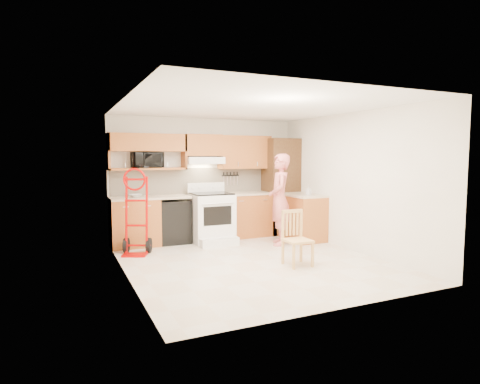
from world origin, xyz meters
TOP-DOWN VIEW (x-y plane):
  - floor at (0.00, 0.00)m, footprint 4.00×4.50m
  - ceiling at (0.00, 0.00)m, footprint 4.00×4.50m
  - wall_back at (0.00, 2.26)m, footprint 4.00×0.02m
  - wall_front at (0.00, -2.26)m, footprint 4.00×0.02m
  - wall_left at (-2.01, 0.00)m, footprint 0.02×4.50m
  - wall_right at (2.01, 0.00)m, footprint 0.02×4.50m
  - backsplash at (0.00, 2.23)m, footprint 3.92×0.03m
  - lower_cab_left at (-1.55, 1.95)m, footprint 0.90×0.60m
  - dishwasher at (-0.80, 1.95)m, footprint 0.60×0.60m
  - lower_cab_right at (0.83, 1.95)m, footprint 1.14×0.60m
  - countertop_left at (-1.25, 1.95)m, footprint 1.50×0.63m
  - countertop_right at (0.83, 1.95)m, footprint 1.14×0.63m
  - cab_return_right at (1.70, 1.15)m, footprint 0.60×1.00m
  - countertop_return at (1.70, 1.15)m, footprint 0.63×1.00m
  - pantry_tall at (1.65, 1.95)m, footprint 0.70×0.60m
  - upper_cab_left at (-1.25, 2.08)m, footprint 1.50×0.33m
  - upper_shelf_mw at (-1.25, 2.08)m, footprint 1.50×0.33m
  - upper_cab_center at (-0.12, 2.08)m, footprint 0.76×0.33m
  - upper_cab_right at (0.83, 2.08)m, footprint 1.14×0.33m
  - range_hood at (-0.12, 2.02)m, footprint 0.76×0.46m
  - knife_strip at (0.55, 2.21)m, footprint 0.40×0.05m
  - microwave at (-1.26, 2.08)m, footprint 0.60×0.45m
  - range at (-0.08, 1.64)m, footprint 0.79×1.04m
  - person at (1.04, 0.93)m, footprint 0.65×0.76m
  - hand_truck at (-1.65, 1.27)m, footprint 0.69×0.67m
  - dining_chair at (0.53, -0.51)m, footprint 0.40×0.43m
  - soap_bottle at (1.70, 0.92)m, footprint 0.10×0.10m
  - bowl at (-1.52, 1.95)m, footprint 0.27×0.27m

SIDE VIEW (x-z plane):
  - floor at x=0.00m, z-range -0.02..0.00m
  - dishwasher at x=-0.80m, z-range 0.00..0.85m
  - dining_chair at x=0.53m, z-range 0.00..0.87m
  - lower_cab_left at x=-1.55m, z-range 0.00..0.90m
  - lower_cab_right at x=0.83m, z-range 0.00..0.90m
  - cab_return_right at x=1.70m, z-range 0.00..0.90m
  - range at x=-0.08m, z-range 0.00..1.17m
  - hand_truck at x=-1.65m, z-range 0.00..1.36m
  - person at x=1.04m, z-range 0.00..1.77m
  - countertop_left at x=-1.25m, z-range 0.90..0.94m
  - countertop_right at x=0.83m, z-range 0.90..0.94m
  - countertop_return at x=1.70m, z-range 0.90..0.94m
  - bowl at x=-1.52m, z-range 0.94..1.00m
  - soap_bottle at x=1.70m, z-range 0.94..1.12m
  - pantry_tall at x=1.65m, z-range 0.00..2.10m
  - backsplash at x=0.00m, z-range 0.92..1.48m
  - knife_strip at x=0.55m, z-range 1.09..1.39m
  - wall_back at x=0.00m, z-range 0.00..2.50m
  - wall_front at x=0.00m, z-range 0.00..2.50m
  - wall_left at x=-2.01m, z-range 0.00..2.50m
  - wall_right at x=2.01m, z-range 0.00..2.50m
  - upper_shelf_mw at x=-1.25m, z-range 1.45..1.49m
  - range_hood at x=-0.12m, z-range 1.56..1.70m
  - microwave at x=-1.26m, z-range 1.49..1.80m
  - upper_cab_right at x=0.83m, z-range 1.45..2.15m
  - upper_cab_center at x=-0.12m, z-range 1.72..2.16m
  - upper_cab_left at x=-1.25m, z-range 1.81..2.15m
  - ceiling at x=0.00m, z-range 2.50..2.52m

